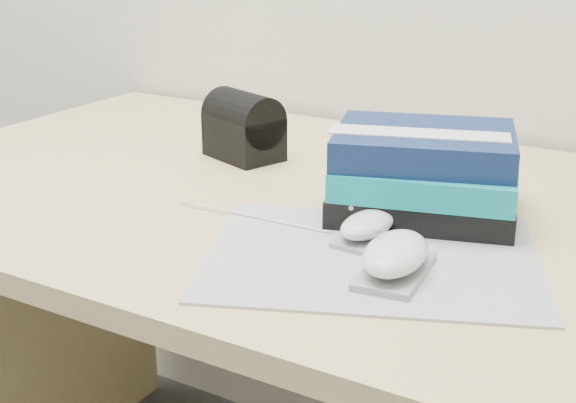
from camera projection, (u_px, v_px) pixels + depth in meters
The scene contains 7 objects.
desk at pixel (406, 345), 1.19m from camera, with size 1.60×0.80×0.73m.
mousepad at pixel (372, 256), 0.92m from camera, with size 0.38×0.29×0.00m, color gray.
mouse_rear at pixel (367, 227), 0.95m from camera, with size 0.06×0.10×0.04m.
mouse_front at pixel (395, 256), 0.86m from camera, with size 0.08×0.12×0.05m.
usb_cable at pixel (252, 216), 1.03m from camera, with size 0.00×0.00×0.22m, color white.
book_stack at pixel (424, 174), 1.03m from camera, with size 0.27×0.24×0.11m.
pouch at pixel (244, 126), 1.27m from camera, with size 0.14×0.12×0.11m.
Camera 1 is at (0.38, 0.65, 1.10)m, focal length 50.00 mm.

